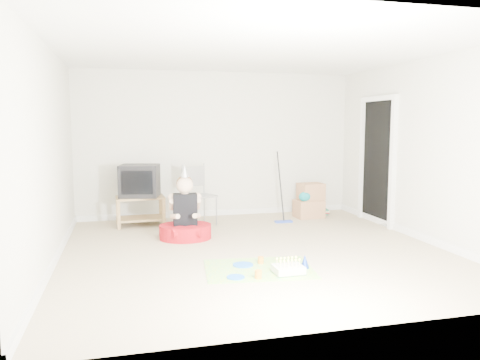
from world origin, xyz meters
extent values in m
plane|color=tan|center=(0.00, 0.00, 0.00)|extent=(5.00, 5.00, 0.00)
cube|color=black|center=(2.48, 1.20, 1.02)|extent=(0.02, 0.90, 2.05)
cube|color=olive|center=(-1.41, 1.94, 0.47)|extent=(0.80, 0.52, 0.03)
cube|color=olive|center=(-1.41, 1.94, 0.12)|extent=(0.80, 0.52, 0.03)
cube|color=olive|center=(-1.76, 1.72, 0.24)|extent=(0.05, 0.05, 0.48)
cube|color=olive|center=(-1.05, 1.75, 0.24)|extent=(0.05, 0.05, 0.48)
cube|color=olive|center=(-1.78, 2.14, 0.24)|extent=(0.05, 0.05, 0.48)
cube|color=olive|center=(-1.07, 2.17, 0.24)|extent=(0.05, 0.05, 0.48)
cube|color=black|center=(-1.41, 1.94, 0.75)|extent=(0.70, 0.62, 0.53)
cube|color=gray|center=(-0.45, 1.77, 0.49)|extent=(0.58, 0.57, 0.03)
cylinder|color=gray|center=(-0.65, 1.69, 0.50)|extent=(0.02, 0.02, 1.00)
cylinder|color=gray|center=(-0.26, 1.84, 0.50)|extent=(0.02, 0.02, 1.00)
cube|color=#A77650|center=(1.55, 1.90, 0.16)|extent=(0.50, 0.40, 0.32)
cube|color=#A77650|center=(1.59, 1.94, 0.46)|extent=(0.45, 0.38, 0.30)
ellipsoid|color=#0B747D|center=(1.42, 1.78, 0.40)|extent=(0.21, 0.15, 0.17)
cube|color=#243FB5|center=(0.96, 1.59, 0.02)|extent=(0.30, 0.11, 0.03)
cylinder|color=black|center=(0.96, 1.59, 0.61)|extent=(0.03, 0.40, 1.17)
cube|color=#226849|center=(1.94, 2.12, 0.01)|extent=(0.26, 0.29, 0.03)
cube|color=#AD252A|center=(1.94, 2.12, 0.04)|extent=(0.23, 0.27, 0.02)
cube|color=#CBC08F|center=(1.94, 2.12, 0.07)|extent=(0.20, 0.25, 0.03)
cube|color=#226849|center=(1.94, 2.12, 0.09)|extent=(0.17, 0.22, 0.02)
cylinder|color=#AE1018|center=(-0.81, 0.87, 0.10)|extent=(0.81, 0.81, 0.21)
cube|color=black|center=(-0.81, 0.87, 0.44)|extent=(0.36, 0.22, 0.46)
sphere|color=#D9AF91|center=(-0.81, 0.87, 0.79)|extent=(0.26, 0.26, 0.24)
cone|color=silver|center=(-0.81, 0.87, 1.00)|extent=(0.13, 0.13, 0.18)
cube|color=#F73485|center=(-0.17, -0.79, 0.00)|extent=(1.33, 1.03, 0.01)
cube|color=silver|center=(0.10, -1.03, 0.05)|extent=(0.34, 0.27, 0.09)
cube|color=#39A258|center=(0.10, -1.03, 0.01)|extent=(0.34, 0.27, 0.01)
cylinder|color=beige|center=(-0.01, -1.09, 0.13)|extent=(0.01, 0.01, 0.07)
cylinder|color=beige|center=(0.04, -1.09, 0.13)|extent=(0.01, 0.01, 0.07)
cylinder|color=beige|center=(0.08, -1.08, 0.13)|extent=(0.01, 0.01, 0.07)
cylinder|color=beige|center=(0.13, -1.08, 0.13)|extent=(0.01, 0.01, 0.07)
cylinder|color=beige|center=(0.17, -1.08, 0.13)|extent=(0.01, 0.01, 0.07)
cylinder|color=beige|center=(0.22, -1.08, 0.13)|extent=(0.01, 0.01, 0.07)
cylinder|color=beige|center=(-0.01, -0.98, 0.13)|extent=(0.01, 0.01, 0.07)
cylinder|color=beige|center=(0.03, -0.98, 0.13)|extent=(0.01, 0.01, 0.07)
cylinder|color=beige|center=(0.08, -0.98, 0.13)|extent=(0.01, 0.01, 0.07)
cylinder|color=beige|center=(0.12, -0.98, 0.13)|extent=(0.01, 0.01, 0.07)
cylinder|color=beige|center=(0.17, -0.98, 0.13)|extent=(0.01, 0.01, 0.07)
cylinder|color=beige|center=(0.21, -0.97, 0.13)|extent=(0.01, 0.01, 0.07)
cylinder|color=blue|center=(-0.32, -0.62, 0.01)|extent=(0.24, 0.24, 0.01)
cylinder|color=blue|center=(-0.50, -1.03, 0.01)|extent=(0.25, 0.25, 0.01)
cylinder|color=orange|center=(-0.09, -0.60, 0.05)|extent=(0.07, 0.07, 0.08)
cylinder|color=orange|center=(-0.27, -1.11, 0.05)|extent=(0.09, 0.09, 0.09)
cone|color=#1739A7|center=(0.36, -0.89, 0.08)|extent=(0.12, 0.12, 0.16)
camera|label=1|loc=(-1.65, -5.83, 1.67)|focal=35.00mm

